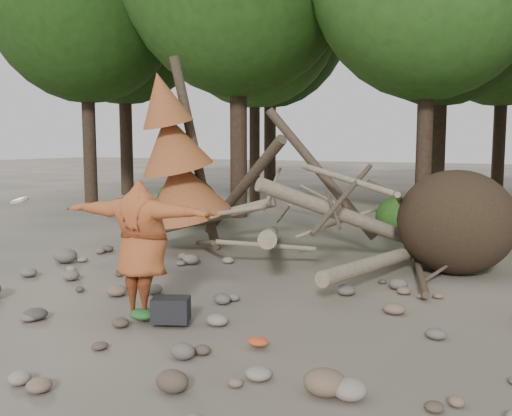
% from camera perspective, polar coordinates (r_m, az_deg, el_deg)
% --- Properties ---
extents(ground, '(120.00, 120.00, 0.00)m').
position_cam_1_polar(ground, '(8.41, -3.61, -10.68)').
color(ground, '#514C44').
rests_on(ground, ground).
extents(deadfall_pile, '(8.55, 5.24, 3.30)m').
position_cam_1_polar(deadfall_pile, '(11.41, 16.43, -1.41)').
color(deadfall_pile, '#332619').
rests_on(deadfall_pile, ground).
extents(dead_conifer, '(2.06, 2.16, 4.35)m').
position_cam_1_polar(dead_conifer, '(12.56, -7.94, 4.84)').
color(dead_conifer, '#4C3F30').
rests_on(dead_conifer, ground).
extents(bush_left, '(1.80, 1.80, 1.44)m').
position_cam_1_polar(bush_left, '(17.15, -6.95, 0.69)').
color(bush_left, '#204712').
rests_on(bush_left, ground).
extents(bush_mid, '(1.40, 1.40, 1.12)m').
position_cam_1_polar(bush_mid, '(15.17, 14.47, -0.87)').
color(bush_mid, '#2A591A').
rests_on(bush_mid, ground).
extents(frisbee_thrower, '(3.26, 1.01, 1.90)m').
position_cam_1_polar(frisbee_thrower, '(8.11, -11.38, -3.92)').
color(frisbee_thrower, '#A24B24').
rests_on(frisbee_thrower, ground).
extents(backpack, '(0.59, 0.51, 0.33)m').
position_cam_1_polar(backpack, '(7.99, -8.51, -10.43)').
color(backpack, black).
rests_on(backpack, ground).
extents(cloth_green, '(0.39, 0.32, 0.15)m').
position_cam_1_polar(cloth_green, '(8.21, -11.25, -10.70)').
color(cloth_green, '#266028').
rests_on(cloth_green, ground).
extents(cloth_orange, '(0.27, 0.22, 0.10)m').
position_cam_1_polar(cloth_orange, '(7.09, 0.20, -13.59)').
color(cloth_orange, '#BA441F').
rests_on(cloth_orange, ground).
extents(boulder_front_right, '(0.44, 0.40, 0.26)m').
position_cam_1_polar(boulder_front_right, '(5.95, 6.90, -16.92)').
color(boulder_front_right, brown).
rests_on(boulder_front_right, ground).
extents(boulder_mid_left, '(0.51, 0.46, 0.31)m').
position_cam_1_polar(boulder_mid_left, '(12.45, -18.55, -4.55)').
color(boulder_mid_left, '#645B54').
rests_on(boulder_mid_left, ground).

